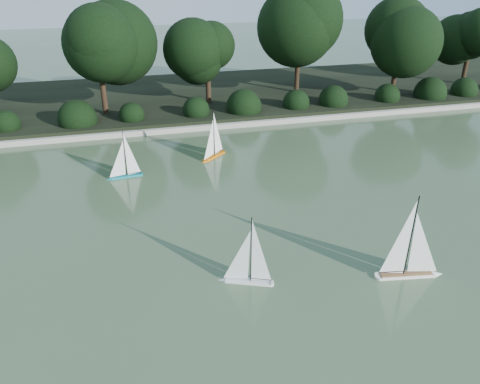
# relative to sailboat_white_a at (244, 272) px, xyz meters

# --- Properties ---
(ground) EXTENTS (80.00, 80.00, 0.00)m
(ground) POSITION_rel_sailboat_white_a_xyz_m (0.58, -0.10, -0.23)
(ground) COLOR #314228
(ground) RESTS_ON ground
(pond_coping) EXTENTS (40.00, 0.35, 0.18)m
(pond_coping) POSITION_rel_sailboat_white_a_xyz_m (0.58, 8.90, -0.14)
(pond_coping) COLOR gray
(pond_coping) RESTS_ON ground
(far_bank) EXTENTS (40.00, 8.00, 0.30)m
(far_bank) POSITION_rel_sailboat_white_a_xyz_m (0.58, 12.90, -0.08)
(far_bank) COLOR black
(far_bank) RESTS_ON ground
(tree_line) EXTENTS (26.31, 3.93, 4.39)m
(tree_line) POSITION_rel_sailboat_white_a_xyz_m (1.81, 11.33, 2.41)
(tree_line) COLOR black
(tree_line) RESTS_ON ground
(shrub_hedge) EXTENTS (29.10, 1.10, 1.10)m
(shrub_hedge) POSITION_rel_sailboat_white_a_xyz_m (0.58, 9.80, 0.22)
(shrub_hedge) COLOR black
(shrub_hedge) RESTS_ON ground
(sailboat_white_a) EXTENTS (1.03, 0.54, 1.46)m
(sailboat_white_a) POSITION_rel_sailboat_white_a_xyz_m (0.00, 0.00, 0.00)
(sailboat_white_a) COLOR silver
(sailboat_white_a) RESTS_ON ground
(sailboat_white_b) EXTENTS (1.36, 0.42, 1.85)m
(sailboat_white_b) POSITION_rel_sailboat_white_a_xyz_m (3.13, -0.62, 0.06)
(sailboat_white_b) COLOR white
(sailboat_white_b) RESTS_ON ground
(sailboat_orange) EXTENTS (0.94, 0.87, 1.56)m
(sailboat_orange) POSITION_rel_sailboat_white_a_xyz_m (0.67, 6.19, 0.02)
(sailboat_orange) COLOR #D96808
(sailboat_orange) RESTS_ON ground
(sailboat_teal) EXTENTS (1.03, 0.28, 1.40)m
(sailboat_teal) POSITION_rel_sailboat_white_a_xyz_m (-2.01, 5.39, -0.01)
(sailboat_teal) COLOR teal
(sailboat_teal) RESTS_ON ground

